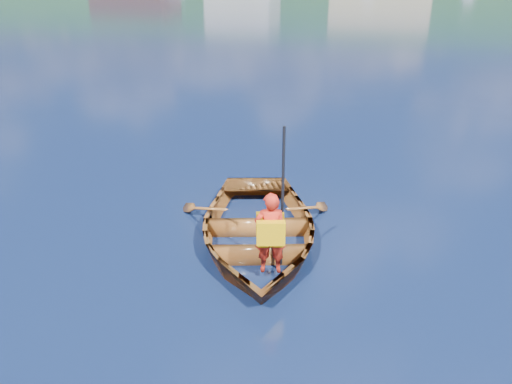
% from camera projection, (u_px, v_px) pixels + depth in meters
% --- Properties ---
extents(ground, '(600.00, 600.00, 0.00)m').
position_uv_depth(ground, '(176.00, 241.00, 7.14)').
color(ground, '#0D1E3D').
rests_on(ground, ground).
extents(rowboat, '(3.34, 4.00, 0.71)m').
position_uv_depth(rowboat, '(257.00, 229.00, 7.04)').
color(rowboat, brown).
rests_on(rowboat, ground).
extents(child_paddler, '(0.45, 0.42, 1.83)m').
position_uv_depth(child_paddler, '(271.00, 232.00, 6.04)').
color(child_paddler, red).
rests_on(child_paddler, ground).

